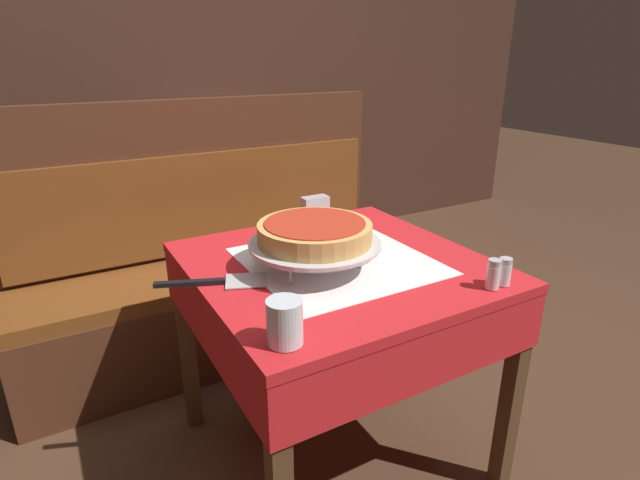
% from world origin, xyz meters
% --- Properties ---
extents(ground_plane, '(14.00, 14.00, 0.00)m').
position_xyz_m(ground_plane, '(0.00, 0.00, 0.00)').
color(ground_plane, '#472D1E').
extents(dining_table_front, '(0.84, 0.84, 0.72)m').
position_xyz_m(dining_table_front, '(0.00, 0.00, 0.61)').
color(dining_table_front, red).
rests_on(dining_table_front, ground_plane).
extents(dining_table_rear, '(0.64, 0.64, 0.73)m').
position_xyz_m(dining_table_rear, '(0.28, 1.64, 0.62)').
color(dining_table_rear, red).
rests_on(dining_table_rear, ground_plane).
extents(booth_bench, '(1.70, 0.44, 1.13)m').
position_xyz_m(booth_bench, '(-0.12, 0.84, 0.33)').
color(booth_bench, '#4C2819').
rests_on(booth_bench, ground_plane).
extents(back_wall_panel, '(6.00, 0.04, 2.40)m').
position_xyz_m(back_wall_panel, '(0.00, 2.05, 1.20)').
color(back_wall_panel, '#3D2319').
rests_on(back_wall_panel, ground_plane).
extents(pizza_pan_stand, '(0.38, 0.38, 0.08)m').
position_xyz_m(pizza_pan_stand, '(-0.09, -0.01, 0.80)').
color(pizza_pan_stand, '#ADADB2').
rests_on(pizza_pan_stand, dining_table_front).
extents(deep_dish_pizza, '(0.33, 0.33, 0.06)m').
position_xyz_m(deep_dish_pizza, '(-0.09, -0.01, 0.84)').
color(deep_dish_pizza, tan).
rests_on(deep_dish_pizza, pizza_pan_stand).
extents(pizza_server, '(0.30, 0.16, 0.01)m').
position_xyz_m(pizza_server, '(-0.37, 0.03, 0.73)').
color(pizza_server, '#BCBCC1').
rests_on(pizza_server, dining_table_front).
extents(water_glass_near, '(0.08, 0.08, 0.10)m').
position_xyz_m(water_glass_near, '(-0.34, -0.33, 0.78)').
color(water_glass_near, silver).
rests_on(water_glass_near, dining_table_front).
extents(salt_shaker, '(0.04, 0.04, 0.08)m').
position_xyz_m(salt_shaker, '(0.26, -0.36, 0.77)').
color(salt_shaker, silver).
rests_on(salt_shaker, dining_table_front).
extents(pepper_shaker, '(0.04, 0.04, 0.08)m').
position_xyz_m(pepper_shaker, '(0.30, -0.36, 0.76)').
color(pepper_shaker, silver).
rests_on(pepper_shaker, dining_table_front).
extents(napkin_holder, '(0.10, 0.05, 0.09)m').
position_xyz_m(napkin_holder, '(0.13, 0.38, 0.77)').
color(napkin_holder, '#B2B2B7').
rests_on(napkin_holder, dining_table_front).
extents(condiment_caddy, '(0.11, 0.11, 0.17)m').
position_xyz_m(condiment_caddy, '(0.27, 1.58, 0.77)').
color(condiment_caddy, black).
rests_on(condiment_caddy, dining_table_rear).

